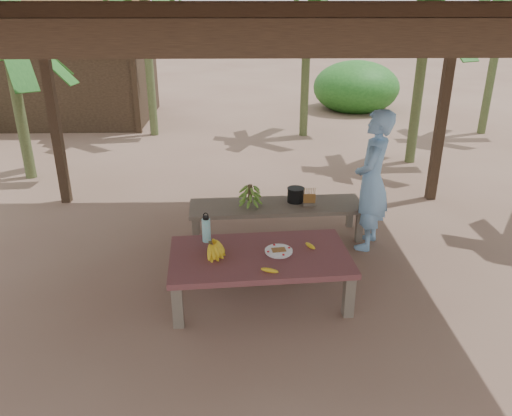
{
  "coord_description": "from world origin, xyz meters",
  "views": [
    {
      "loc": [
        -0.08,
        -4.84,
        2.88
      ],
      "look_at": [
        0.04,
        0.08,
        0.8
      ],
      "focal_mm": 35.0,
      "sensor_mm": 36.0,
      "label": 1
    }
  ],
  "objects_px": {
    "work_table": "(260,260)",
    "water_flask": "(206,229)",
    "ripe_banana_bunch": "(211,248)",
    "woman": "(372,181)",
    "bench": "(276,209)",
    "plate": "(279,251)",
    "cooking_pot": "(296,195)"
  },
  "relations": [
    {
      "from": "work_table",
      "to": "water_flask",
      "type": "xyz_separation_m",
      "value": [
        -0.55,
        0.3,
        0.2
      ]
    },
    {
      "from": "ripe_banana_bunch",
      "to": "water_flask",
      "type": "height_order",
      "value": "water_flask"
    },
    {
      "from": "woman",
      "to": "work_table",
      "type": "bearing_deg",
      "value": -26.8
    },
    {
      "from": "bench",
      "to": "woman",
      "type": "relative_size",
      "value": 1.3
    },
    {
      "from": "bench",
      "to": "plate",
      "type": "distance_m",
      "value": 1.4
    },
    {
      "from": "bench",
      "to": "ripe_banana_bunch",
      "type": "height_order",
      "value": "ripe_banana_bunch"
    },
    {
      "from": "ripe_banana_bunch",
      "to": "cooking_pot",
      "type": "bearing_deg",
      "value": 56.93
    },
    {
      "from": "work_table",
      "to": "cooking_pot",
      "type": "distance_m",
      "value": 1.59
    },
    {
      "from": "water_flask",
      "to": "cooking_pot",
      "type": "height_order",
      "value": "water_flask"
    },
    {
      "from": "bench",
      "to": "plate",
      "type": "bearing_deg",
      "value": -96.23
    },
    {
      "from": "work_table",
      "to": "cooking_pot",
      "type": "xyz_separation_m",
      "value": [
        0.51,
        1.51,
        0.11
      ]
    },
    {
      "from": "cooking_pot",
      "to": "woman",
      "type": "height_order",
      "value": "woman"
    },
    {
      "from": "cooking_pot",
      "to": "woman",
      "type": "relative_size",
      "value": 0.12
    },
    {
      "from": "plate",
      "to": "cooking_pot",
      "type": "height_order",
      "value": "cooking_pot"
    },
    {
      "from": "work_table",
      "to": "plate",
      "type": "relative_size",
      "value": 6.67
    },
    {
      "from": "plate",
      "to": "water_flask",
      "type": "relative_size",
      "value": 0.86
    },
    {
      "from": "work_table",
      "to": "woman",
      "type": "height_order",
      "value": "woman"
    },
    {
      "from": "plate",
      "to": "cooking_pot",
      "type": "bearing_deg",
      "value": 78.02
    },
    {
      "from": "work_table",
      "to": "plate",
      "type": "bearing_deg",
      "value": 2.12
    },
    {
      "from": "ripe_banana_bunch",
      "to": "cooking_pot",
      "type": "xyz_separation_m",
      "value": [
        1.0,
        1.53,
        -0.05
      ]
    },
    {
      "from": "bench",
      "to": "woman",
      "type": "height_order",
      "value": "woman"
    },
    {
      "from": "water_flask",
      "to": "woman",
      "type": "relative_size",
      "value": 0.19
    },
    {
      "from": "ripe_banana_bunch",
      "to": "plate",
      "type": "xyz_separation_m",
      "value": [
        0.68,
        0.05,
        -0.07
      ]
    },
    {
      "from": "ripe_banana_bunch",
      "to": "plate",
      "type": "bearing_deg",
      "value": 3.89
    },
    {
      "from": "work_table",
      "to": "ripe_banana_bunch",
      "type": "relative_size",
      "value": 6.58
    },
    {
      "from": "water_flask",
      "to": "work_table",
      "type": "bearing_deg",
      "value": -28.79
    },
    {
      "from": "ripe_banana_bunch",
      "to": "cooking_pot",
      "type": "distance_m",
      "value": 1.83
    },
    {
      "from": "ripe_banana_bunch",
      "to": "plate",
      "type": "relative_size",
      "value": 1.01
    },
    {
      "from": "ripe_banana_bunch",
      "to": "woman",
      "type": "distance_m",
      "value": 2.22
    },
    {
      "from": "work_table",
      "to": "ripe_banana_bunch",
      "type": "bearing_deg",
      "value": 178.09
    },
    {
      "from": "cooking_pot",
      "to": "work_table",
      "type": "bearing_deg",
      "value": -108.59
    },
    {
      "from": "ripe_banana_bunch",
      "to": "bench",
      "type": "bearing_deg",
      "value": 62.51
    }
  ]
}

